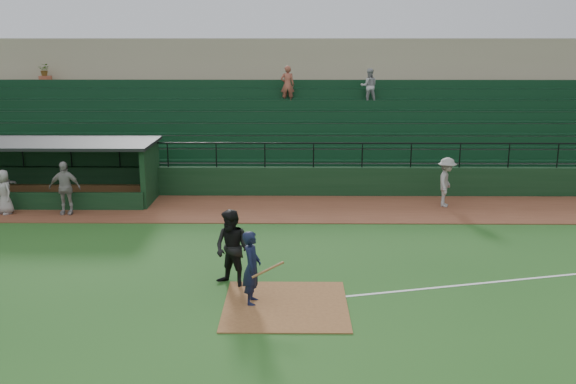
{
  "coord_description": "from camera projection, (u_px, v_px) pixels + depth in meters",
  "views": [
    {
      "loc": [
        0.19,
        -15.13,
        6.27
      ],
      "look_at": [
        0.0,
        5.0,
        1.4
      ],
      "focal_mm": 39.06,
      "sensor_mm": 36.0,
      "label": 1
    }
  ],
  "objects": [
    {
      "name": "runner",
      "position": [
        446.0,
        182.0,
        24.03
      ],
      "size": [
        1.08,
        1.4,
        1.91
      ],
      "primitive_type": "imported",
      "rotation": [
        0.0,
        0.0,
        1.23
      ],
      "color": "gray",
      "rests_on": "warning_track"
    },
    {
      "name": "foul_line",
      "position": [
        576.0,
        274.0,
        17.27
      ],
      "size": [
        17.49,
        4.44,
        0.01
      ],
      "primitive_type": "cube",
      "rotation": [
        0.0,
        0.0,
        0.24
      ],
      "color": "white",
      "rests_on": "ground"
    },
    {
      "name": "warning_track",
      "position": [
        289.0,
        209.0,
        23.95
      ],
      "size": [
        40.0,
        4.0,
        0.03
      ],
      "primitive_type": "cube",
      "color": "brown",
      "rests_on": "ground"
    },
    {
      "name": "dugout_player_b",
      "position": [
        4.0,
        192.0,
        23.03
      ],
      "size": [
        0.96,
        0.9,
        1.66
      ],
      "primitive_type": "imported",
      "rotation": [
        0.0,
        0.0,
        -0.62
      ],
      "color": "#99948F",
      "rests_on": "warning_track"
    },
    {
      "name": "ground",
      "position": [
        286.0,
        290.0,
        16.18
      ],
      "size": [
        90.0,
        90.0,
        0.0
      ],
      "primitive_type": "plane",
      "color": "#1F4E19",
      "rests_on": "ground"
    },
    {
      "name": "umpire",
      "position": [
        232.0,
        248.0,
        16.26
      ],
      "size": [
        1.25,
        1.18,
        2.04
      ],
      "primitive_type": "imported",
      "rotation": [
        0.0,
        0.0,
        -0.55
      ],
      "color": "black",
      "rests_on": "ground"
    },
    {
      "name": "home_plate_dirt",
      "position": [
        286.0,
        305.0,
        15.2
      ],
      "size": [
        3.0,
        3.0,
        0.03
      ],
      "primitive_type": "cube",
      "color": "brown",
      "rests_on": "ground"
    },
    {
      "name": "dugout_player_a",
      "position": [
        65.0,
        188.0,
        22.97
      ],
      "size": [
        1.17,
        0.51,
        1.97
      ],
      "primitive_type": "imported",
      "rotation": [
        0.0,
        0.0,
        0.02
      ],
      "color": "gray",
      "rests_on": "warning_track"
    },
    {
      "name": "dugout",
      "position": [
        48.0,
        167.0,
        25.25
      ],
      "size": [
        8.9,
        3.2,
        2.42
      ],
      "color": "black",
      "rests_on": "ground"
    },
    {
      "name": "stadium_structure",
      "position": [
        290.0,
        121.0,
        31.63
      ],
      "size": [
        38.0,
        13.08,
        6.4
      ],
      "color": "black",
      "rests_on": "ground"
    },
    {
      "name": "batter_at_plate",
      "position": [
        252.0,
        268.0,
        15.15
      ],
      "size": [
        1.04,
        0.72,
        1.84
      ],
      "color": "black",
      "rests_on": "ground"
    }
  ]
}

